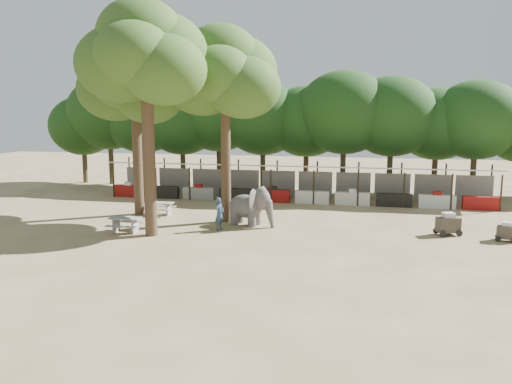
% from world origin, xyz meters
% --- Properties ---
extents(ground, '(100.00, 100.00, 0.00)m').
position_xyz_m(ground, '(0.00, 0.00, 0.00)').
color(ground, brown).
rests_on(ground, ground).
extents(vendor_stalls, '(28.00, 2.99, 2.80)m').
position_xyz_m(vendor_stalls, '(-0.00, 13.84, 1.18)').
color(vendor_stalls, '#A9ABB2').
rests_on(vendor_stalls, ground).
extents(yard_tree_left, '(7.10, 6.90, 11.02)m').
position_xyz_m(yard_tree_left, '(-9.13, 7.19, 8.20)').
color(yard_tree_left, '#332316').
rests_on(yard_tree_left, ground).
extents(yard_tree_center, '(7.10, 6.90, 12.04)m').
position_xyz_m(yard_tree_center, '(-6.13, 2.19, 9.21)').
color(yard_tree_center, '#332316').
rests_on(yard_tree_center, ground).
extents(yard_tree_back, '(7.10, 6.90, 11.36)m').
position_xyz_m(yard_tree_back, '(-3.13, 6.19, 8.54)').
color(yard_tree_back, '#332316').
rests_on(yard_tree_back, ground).
extents(backdrop_trees, '(46.46, 5.95, 8.33)m').
position_xyz_m(backdrop_trees, '(0.00, 19.00, 5.51)').
color(backdrop_trees, '#332316').
rests_on(backdrop_trees, ground).
extents(elephant, '(2.99, 2.20, 2.22)m').
position_xyz_m(elephant, '(-1.38, 5.36, 1.11)').
color(elephant, '#454242').
rests_on(elephant, ground).
extents(handler, '(0.60, 0.75, 1.81)m').
position_xyz_m(handler, '(-2.82, 3.90, 0.91)').
color(handler, '#26384C').
rests_on(handler, ground).
extents(picnic_table_near, '(1.67, 1.50, 0.83)m').
position_xyz_m(picnic_table_near, '(-7.60, 2.26, 0.54)').
color(picnic_table_near, gray).
rests_on(picnic_table_near, ground).
extents(picnic_table_far, '(1.63, 1.48, 0.80)m').
position_xyz_m(picnic_table_far, '(-7.57, 7.01, 0.52)').
color(picnic_table_far, gray).
rests_on(picnic_table_far, ground).
extents(cart_front, '(1.44, 1.18, 1.21)m').
position_xyz_m(cart_front, '(9.29, 5.22, 0.60)').
color(cart_front, '#342D24').
rests_on(cart_front, ground).
extents(cart_back, '(1.14, 0.88, 0.99)m').
position_xyz_m(cart_back, '(11.96, 4.51, 0.49)').
color(cart_back, '#342D24').
rests_on(cart_back, ground).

